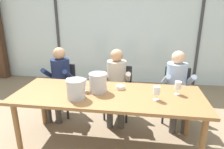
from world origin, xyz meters
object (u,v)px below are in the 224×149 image
(dining_table, at_px, (108,99))
(ice_bucket_secondary, at_px, (76,89))
(person_beige_jumper, at_px, (116,80))
(person_pale_blue_shirt, at_px, (177,84))
(ice_bucket_primary, at_px, (98,82))
(chair_near_curtain, at_px, (63,85))
(person_navy_polo, at_px, (59,78))
(tasting_bowl, at_px, (120,87))
(wine_glass_near_bucket, at_px, (84,83))
(chair_center, at_px, (176,90))
(chair_left_of_center, at_px, (119,87))
(wine_glass_by_left_taster, at_px, (178,85))
(wine_glass_by_right_taster, at_px, (157,91))
(wine_glass_center_pour, at_px, (70,82))

(dining_table, height_order, ice_bucket_secondary, ice_bucket_secondary)
(person_beige_jumper, relative_size, person_pale_blue_shirt, 1.00)
(person_beige_jumper, bearing_deg, ice_bucket_primary, -108.84)
(chair_near_curtain, relative_size, person_navy_polo, 0.73)
(chair_near_curtain, height_order, tasting_bowl, chair_near_curtain)
(person_beige_jumper, distance_m, tasting_bowl, 0.56)
(wine_glass_near_bucket, bearing_deg, ice_bucket_primary, 3.34)
(chair_center, distance_m, ice_bucket_primary, 1.49)
(chair_left_of_center, xyz_separation_m, ice_bucket_primary, (-0.19, -0.81, 0.38))
(person_beige_jumper, xyz_separation_m, person_pale_blue_shirt, (0.97, -0.00, 0.00))
(chair_center, height_order, wine_glass_by_left_taster, wine_glass_by_left_taster)
(wine_glass_by_right_taster, bearing_deg, dining_table, 170.95)
(chair_left_of_center, height_order, chair_center, same)
(tasting_bowl, height_order, wine_glass_near_bucket, wine_glass_near_bucket)
(tasting_bowl, bearing_deg, chair_left_of_center, 98.11)
(ice_bucket_secondary, height_order, wine_glass_near_bucket, ice_bucket_secondary)
(dining_table, height_order, person_pale_blue_shirt, person_pale_blue_shirt)
(ice_bucket_primary, bearing_deg, wine_glass_near_bucket, -176.66)
(chair_left_of_center, height_order, person_navy_polo, person_navy_polo)
(dining_table, bearing_deg, wine_glass_center_pour, 176.93)
(chair_near_curtain, distance_m, wine_glass_by_right_taster, 1.87)
(chair_near_curtain, relative_size, chair_left_of_center, 1.00)
(ice_bucket_primary, distance_m, ice_bucket_secondary, 0.33)
(chair_center, relative_size, person_navy_polo, 0.73)
(wine_glass_center_pour, bearing_deg, dining_table, -3.07)
(person_pale_blue_shirt, relative_size, wine_glass_near_bucket, 6.88)
(tasting_bowl, bearing_deg, wine_glass_center_pour, -166.55)
(person_navy_polo, height_order, person_pale_blue_shirt, same)
(chair_left_of_center, height_order, tasting_bowl, chair_left_of_center)
(person_pale_blue_shirt, relative_size, wine_glass_by_left_taster, 6.88)
(chair_center, relative_size, ice_bucket_secondary, 3.56)
(wine_glass_by_left_taster, relative_size, wine_glass_center_pour, 1.00)
(wine_glass_by_right_taster, bearing_deg, ice_bucket_secondary, -174.44)
(ice_bucket_secondary, distance_m, wine_glass_near_bucket, 0.23)
(chair_center, bearing_deg, wine_glass_near_bucket, -141.92)
(dining_table, height_order, chair_left_of_center, chair_left_of_center)
(chair_left_of_center, xyz_separation_m, wine_glass_near_bucket, (-0.38, -0.82, 0.37))
(person_navy_polo, xyz_separation_m, wine_glass_by_right_taster, (1.59, -0.82, 0.19))
(wine_glass_center_pour, distance_m, wine_glass_by_right_taster, 1.14)
(person_pale_blue_shirt, height_order, tasting_bowl, person_pale_blue_shirt)
(chair_center, xyz_separation_m, person_beige_jumper, (-1.01, -0.17, 0.17))
(chair_near_curtain, distance_m, person_beige_jumper, 1.01)
(tasting_bowl, relative_size, wine_glass_center_pour, 0.72)
(wine_glass_by_left_taster, bearing_deg, ice_bucket_secondary, -166.24)
(person_beige_jumper, relative_size, wine_glass_center_pour, 6.88)
(wine_glass_by_right_taster, bearing_deg, chair_left_of_center, 120.43)
(dining_table, bearing_deg, ice_bucket_secondary, -152.38)
(chair_center, xyz_separation_m, wine_glass_by_right_taster, (-0.42, -0.99, 0.37))
(dining_table, xyz_separation_m, chair_center, (1.02, 0.89, -0.18))
(chair_center, relative_size, wine_glass_near_bucket, 5.04)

